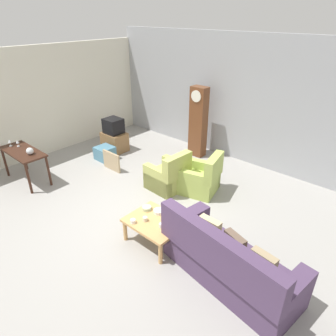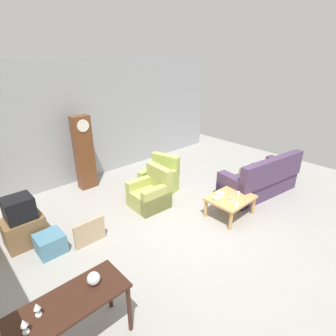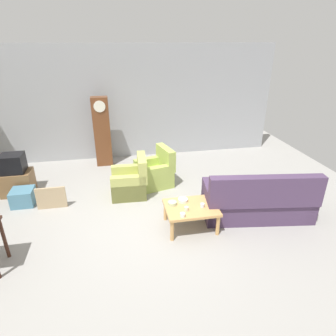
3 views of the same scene
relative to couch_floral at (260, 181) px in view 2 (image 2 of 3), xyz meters
name	(u,v)px [view 2 (image 2 of 3)]	position (x,y,z in m)	size (l,w,h in m)	color
ground_plane	(195,220)	(-2.10, 0.29, -0.36)	(10.40, 10.40, 0.00)	#999691
garage_door_wall	(102,119)	(-2.10, 3.89, 1.24)	(8.40, 0.16, 3.20)	#9EA0A5
couch_floral	(260,181)	(0.00, 0.00, 0.00)	(2.20, 1.17, 1.04)	#4C3856
armchair_olive_near	(150,194)	(-2.41, 1.41, -0.05)	(0.82, 0.80, 0.92)	tan
armchair_olive_far	(160,180)	(-1.77, 1.79, -0.05)	(0.96, 0.94, 0.92)	#A9BE57
coffee_table_wood	(230,200)	(-1.39, -0.08, 0.03)	(0.96, 0.76, 0.45)	tan
console_table_dark	(71,309)	(-5.15, -0.55, 0.31)	(1.30, 0.56, 0.78)	#381E14
grandfather_clock	(84,153)	(-3.01, 3.30, 0.61)	(0.44, 0.30, 1.91)	brown
tv_stand_cabinet	(24,231)	(-4.97, 1.95, -0.08)	(0.68, 0.52, 0.54)	brown
tv_crt	(19,208)	(-4.97, 1.95, 0.40)	(0.48, 0.44, 0.42)	black
framed_picture_leaning	(90,232)	(-4.09, 1.13, -0.12)	(0.60, 0.05, 0.48)	tan
storage_box_blue	(50,243)	(-4.72, 1.40, -0.18)	(0.46, 0.45, 0.35)	teal
glass_dome_cloche	(94,278)	(-4.83, -0.51, 0.50)	(0.16, 0.16, 0.16)	silver
cup_white_porcelain	(236,205)	(-1.62, -0.37, 0.13)	(0.09, 0.09, 0.07)	white
cup_blue_rimmed	(238,193)	(-1.19, -0.13, 0.13)	(0.08, 0.08, 0.07)	silver
cup_cream_tall	(232,199)	(-1.51, -0.20, 0.13)	(0.08, 0.08, 0.08)	beige
bowl_white_stacked	(220,194)	(-1.50, 0.13, 0.12)	(0.19, 0.19, 0.06)	white
bowl_shallow_green	(217,199)	(-1.72, 0.05, 0.13)	(0.17, 0.17, 0.06)	#B2C69E
wine_glass_tall	(24,324)	(-5.61, -0.61, 0.54)	(0.07, 0.07, 0.18)	silver
wine_glass_mid	(37,308)	(-5.46, -0.50, 0.53)	(0.07, 0.07, 0.17)	silver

